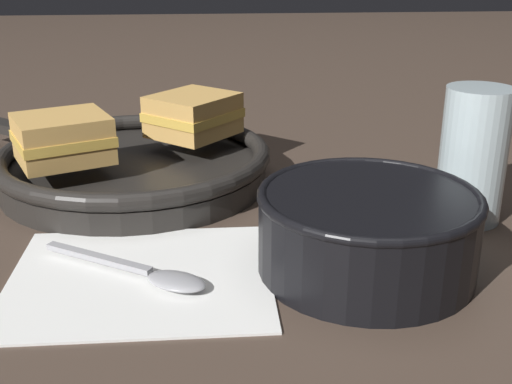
{
  "coord_description": "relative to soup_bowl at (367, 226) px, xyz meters",
  "views": [
    {
      "loc": [
        -0.04,
        -0.47,
        0.25
      ],
      "look_at": [
        0.01,
        0.06,
        0.04
      ],
      "focal_mm": 45.0,
      "sensor_mm": 36.0,
      "label": 1
    }
  ],
  "objects": [
    {
      "name": "skillet",
      "position": [
        -0.2,
        0.22,
        -0.02
      ],
      "size": [
        0.37,
        0.33,
        0.04
      ],
      "color": "black",
      "rests_on": "ground_plane"
    },
    {
      "name": "sandwich_near_right",
      "position": [
        -0.14,
        0.26,
        0.03
      ],
      "size": [
        0.12,
        0.12,
        0.05
      ],
      "rotation": [
        0.0,
        0.0,
        8.71
      ],
      "color": "tan",
      "rests_on": "skillet"
    },
    {
      "name": "drinking_glass",
      "position": [
        0.12,
        0.09,
        0.02
      ],
      "size": [
        0.06,
        0.06,
        0.13
      ],
      "color": "silver",
      "rests_on": "ground_plane"
    },
    {
      "name": "soup_bowl",
      "position": [
        0.0,
        0.0,
        0.0
      ],
      "size": [
        0.17,
        0.17,
        0.07
      ],
      "color": "black",
      "rests_on": "ground_plane"
    },
    {
      "name": "sandwich_near_left",
      "position": [
        -0.27,
        0.18,
        0.03
      ],
      "size": [
        0.11,
        0.11,
        0.05
      ],
      "rotation": [
        0.0,
        0.0,
        5.13
      ],
      "color": "tan",
      "rests_on": "skillet"
    },
    {
      "name": "spoon",
      "position": [
        -0.17,
        -0.01,
        -0.03
      ],
      "size": [
        0.14,
        0.09,
        0.01
      ],
      "rotation": [
        0.0,
        0.0,
        -0.55
      ],
      "color": "#9E9EA3",
      "rests_on": "napkin"
    },
    {
      "name": "napkin",
      "position": [
        -0.18,
        0.0,
        -0.04
      ],
      "size": [
        0.2,
        0.17,
        0.0
      ],
      "color": "white",
      "rests_on": "ground_plane"
    },
    {
      "name": "ground_plane",
      "position": [
        -0.09,
        0.02,
        -0.04
      ],
      "size": [
        4.0,
        4.0,
        0.0
      ],
      "primitive_type": "plane",
      "color": "#47382D"
    }
  ]
}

